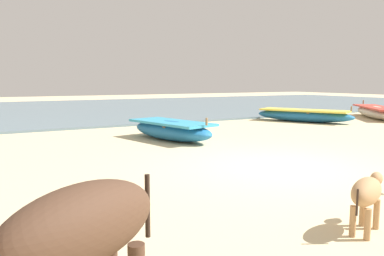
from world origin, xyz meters
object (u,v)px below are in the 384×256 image
(fishing_boat_3, at_px, (377,112))
(cow_adult_dark, at_px, (75,235))
(fishing_boat_1, at_px, (304,115))
(calf_far_tan, at_px, (367,193))
(fishing_boat_0, at_px, (171,130))

(fishing_boat_3, bearing_deg, cow_adult_dark, 156.91)
(fishing_boat_3, bearing_deg, fishing_boat_1, 119.79)
(fishing_boat_1, height_order, cow_adult_dark, cow_adult_dark)
(fishing_boat_1, relative_size, cow_adult_dark, 2.62)
(fishing_boat_1, distance_m, cow_adult_dark, 15.06)
(cow_adult_dark, distance_m, calf_far_tan, 3.38)
(fishing_boat_0, height_order, fishing_boat_3, fishing_boat_0)
(fishing_boat_3, bearing_deg, fishing_boat_0, 133.47)
(fishing_boat_0, height_order, calf_far_tan, fishing_boat_0)
(fishing_boat_0, relative_size, cow_adult_dark, 2.13)
(fishing_boat_1, bearing_deg, fishing_boat_0, -102.88)
(fishing_boat_0, xyz_separation_m, cow_adult_dark, (-4.55, -7.73, 0.48))
(cow_adult_dark, bearing_deg, fishing_boat_3, -177.78)
(cow_adult_dark, xyz_separation_m, calf_far_tan, (3.35, 0.38, -0.33))
(fishing_boat_1, bearing_deg, fishing_boat_3, 55.79)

